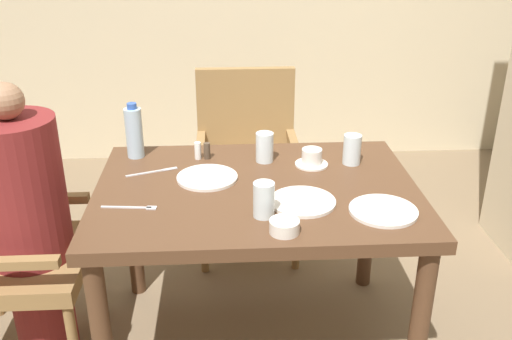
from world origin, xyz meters
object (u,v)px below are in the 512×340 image
object	(u,v)px
chair_far_side	(247,154)
glass_tall_mid	(265,147)
plate_main_left	(303,202)
glass_tall_near	(352,149)
teacup_with_saucer	(312,158)
bowl_small	(284,226)
glass_tall_far	(264,200)
diner_in_left_chair	(28,225)
plate_dessert_center	(383,211)
plate_main_right	(207,177)
water_bottle	(134,132)

from	to	relation	value
chair_far_side	glass_tall_mid	size ratio (longest dim) A/B	7.51
plate_main_left	glass_tall_near	size ratio (longest dim) A/B	1.91
teacup_with_saucer	glass_tall_mid	size ratio (longest dim) A/B	1.09
teacup_with_saucer	glass_tall_mid	world-z (taller)	glass_tall_mid
bowl_small	glass_tall_near	world-z (taller)	glass_tall_near
teacup_with_saucer	glass_tall_near	xyz separation A→B (m)	(0.17, 0.01, 0.03)
chair_far_side	glass_tall_mid	bearing A→B (deg)	-85.47
glass_tall_far	glass_tall_mid	bearing A→B (deg)	85.49
diner_in_left_chair	plate_main_left	bearing A→B (deg)	-7.96
plate_dessert_center	glass_tall_far	size ratio (longest dim) A/B	1.91
plate_dessert_center	plate_main_right	bearing A→B (deg)	153.40
plate_main_right	glass_tall_near	distance (m)	0.62
plate_main_left	plate_main_right	xyz separation A→B (m)	(-0.35, 0.23, 0.00)
plate_main_right	teacup_with_saucer	bearing A→B (deg)	14.25
chair_far_side	plate_main_right	distance (m)	0.83
water_bottle	glass_tall_mid	xyz separation A→B (m)	(0.55, -0.08, -0.05)
chair_far_side	glass_tall_near	world-z (taller)	chair_far_side
bowl_small	plate_main_right	bearing A→B (deg)	121.33
water_bottle	glass_tall_far	size ratio (longest dim) A/B	1.90
plate_main_right	teacup_with_saucer	distance (m)	0.45
teacup_with_saucer	diner_in_left_chair	bearing A→B (deg)	-170.39
diner_in_left_chair	glass_tall_far	size ratio (longest dim) A/B	9.25
bowl_small	water_bottle	distance (m)	0.89
diner_in_left_chair	plate_main_left	distance (m)	1.06
teacup_with_saucer	glass_tall_far	xyz separation A→B (m)	(-0.23, -0.42, 0.03)
bowl_small	chair_far_side	bearing A→B (deg)	93.34
glass_tall_far	glass_tall_near	bearing A→B (deg)	47.30
chair_far_side	plate_main_left	distance (m)	1.04
diner_in_left_chair	plate_dessert_center	size ratio (longest dim) A/B	4.83
plate_dessert_center	glass_tall_near	xyz separation A→B (m)	(-0.02, 0.43, 0.06)
plate_main_left	glass_tall_mid	size ratio (longest dim) A/B	1.91
plate_main_right	chair_far_side	bearing A→B (deg)	76.10
teacup_with_saucer	water_bottle	size ratio (longest dim) A/B	0.57
plate_main_right	bowl_small	xyz separation A→B (m)	(0.26, -0.43, 0.02)
diner_in_left_chair	water_bottle	bearing A→B (deg)	40.69
bowl_small	glass_tall_far	world-z (taller)	glass_tall_far
diner_in_left_chair	water_bottle	world-z (taller)	diner_in_left_chair
plate_dessert_center	bowl_small	world-z (taller)	bowl_small
chair_far_side	water_bottle	xyz separation A→B (m)	(-0.50, -0.53, 0.33)
water_bottle	chair_far_side	bearing A→B (deg)	46.28
diner_in_left_chair	glass_tall_near	bearing A→B (deg)	8.77
plate_main_left	teacup_with_saucer	world-z (taller)	teacup_with_saucer
plate_dessert_center	bowl_small	bearing A→B (deg)	-162.05
teacup_with_saucer	water_bottle	bearing A→B (deg)	169.42
diner_in_left_chair	teacup_with_saucer	size ratio (longest dim) A/B	8.49
chair_far_side	plate_main_right	world-z (taller)	chair_far_side
plate_main_left	water_bottle	world-z (taller)	water_bottle
water_bottle	glass_tall_mid	world-z (taller)	water_bottle
bowl_small	glass_tall_far	size ratio (longest dim) A/B	0.80
teacup_with_saucer	water_bottle	distance (m)	0.76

